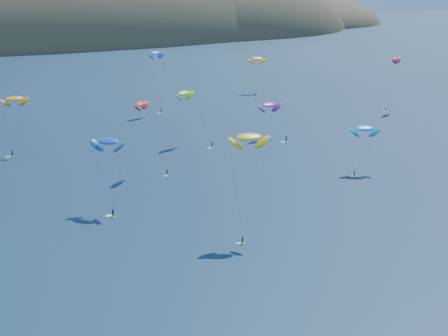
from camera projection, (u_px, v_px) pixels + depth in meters
name	position (u px, v px, depth m)	size (l,w,h in m)	color
island	(62.00, 46.00, 606.56)	(730.00, 300.00, 210.00)	#3D3526
kitesurfer_1	(15.00, 99.00, 204.47)	(9.02, 6.86, 20.80)	yellow
kitesurfer_2	(249.00, 137.00, 140.05)	(10.13, 9.66, 25.20)	yellow
kitesurfer_3	(184.00, 93.00, 217.26)	(11.31, 14.70, 20.13)	yellow
kitesurfer_4	(156.00, 53.00, 263.78)	(9.59, 7.85, 27.87)	yellow
kitesurfer_5	(365.00, 128.00, 187.59)	(11.63, 8.47, 15.61)	yellow
kitesurfer_6	(269.00, 105.00, 226.19)	(9.60, 11.72, 14.66)	yellow
kitesurfer_8	(396.00, 58.00, 269.49)	(10.40, 6.85, 24.36)	yellow
kitesurfer_9	(141.00, 104.00, 184.50)	(9.12, 11.32, 22.78)	yellow
kitesurfer_10	(108.00, 141.00, 156.94)	(9.50, 13.09, 19.96)	yellow
kitesurfer_11	(257.00, 58.00, 311.43)	(12.53, 15.42, 19.21)	yellow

